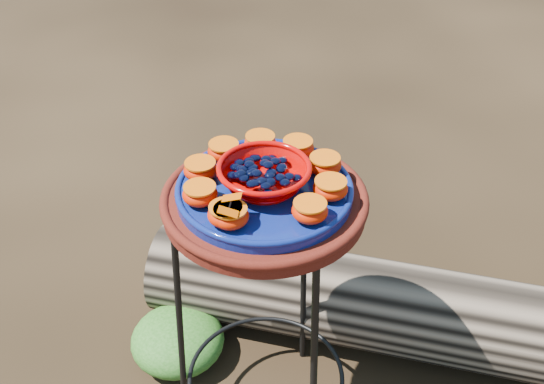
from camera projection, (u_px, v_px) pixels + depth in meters
The scene contains 19 objects.
plant_stand at pixel (265, 323), 1.65m from camera, with size 0.44×0.44×0.70m, color black, non-canonical shape.
terracotta_saucer at pixel (264, 203), 1.43m from camera, with size 0.43×0.43×0.03m, color #441107.
cobalt_plate at pixel (264, 192), 1.41m from camera, with size 0.37×0.37×0.02m, color navy.
red_bowl at pixel (264, 177), 1.39m from camera, with size 0.18×0.18×0.05m, color #BF0402, non-canonical shape.
glass_gems at pixel (264, 162), 1.37m from camera, with size 0.14×0.14×0.02m, color black, non-canonical shape.
orange_half_0 at pixel (231, 216), 1.30m from camera, with size 0.07×0.07×0.04m, color red.
orange_half_1 at pixel (310, 211), 1.31m from camera, with size 0.07×0.07×0.04m, color red.
orange_half_2 at pixel (330, 189), 1.37m from camera, with size 0.07×0.07×0.04m, color red.
orange_half_3 at pixel (325, 165), 1.44m from camera, with size 0.07×0.07×0.04m, color red.
orange_half_4 at pixel (298, 148), 1.49m from camera, with size 0.07×0.07×0.04m, color red.
orange_half_5 at pixel (260, 143), 1.50m from camera, with size 0.07×0.07×0.04m, color red.
orange_half_6 at pixel (224, 151), 1.48m from camera, with size 0.07×0.07×0.04m, color red.
orange_half_7 at pixel (201, 170), 1.42m from camera, with size 0.07×0.07×0.04m, color red.
orange_half_8 at pixel (200, 194), 1.35m from camera, with size 0.07×0.07×0.04m, color red.
orange_half_9 at pixel (226, 215), 1.30m from camera, with size 0.07×0.07×0.04m, color red.
butterfly at pixel (230, 205), 1.28m from camera, with size 0.08×0.05×0.01m, color #CA4800, non-canonical shape.
driftwood_log at pixel (395, 308), 1.98m from camera, with size 1.45×0.38×0.27m, color black, non-canonical shape.
foliage_left at pixel (178, 339), 1.98m from camera, with size 0.27×0.27×0.14m, color #1A5110.
foliage_back at pixel (324, 286), 2.13m from camera, with size 0.33×0.33×0.16m, color #1A5110.
Camera 1 is at (0.56, -0.99, 1.59)m, focal length 45.00 mm.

